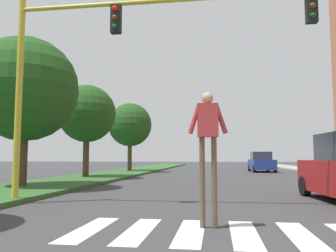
{
  "coord_description": "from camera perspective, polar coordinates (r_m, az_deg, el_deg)",
  "views": [
    {
      "loc": [
        -0.44,
        1.72,
        1.27
      ],
      "look_at": [
        -2.57,
        16.6,
        2.66
      ],
      "focal_mm": 36.32,
      "sensor_mm": 36.0,
      "label": 1
    }
  ],
  "objects": [
    {
      "name": "sedan_midblock",
      "position": [
        31.23,
        15.39,
        -5.93
      ],
      "size": [
        2.01,
        4.46,
        1.76
      ],
      "color": "navy",
      "rests_on": "ground_plane"
    },
    {
      "name": "traffic_light_gantry",
      "position": [
        9.74,
        -8.76,
        13.4
      ],
      "size": [
        9.52,
        0.3,
        6.0
      ],
      "color": "gold",
      "rests_on": "median_strip"
    },
    {
      "name": "tree_distant",
      "position": [
        29.54,
        -6.39,
        0.18
      ],
      "size": [
        3.74,
        3.74,
        5.8
      ],
      "color": "#4C3823",
      "rests_on": "median_strip"
    },
    {
      "name": "pedestrian_performer",
      "position": [
        6.33,
        6.7,
        -1.73
      ],
      "size": [
        0.75,
        0.27,
        2.49
      ],
      "color": "brown",
      "rests_on": "ground_plane"
    },
    {
      "name": "tree_far",
      "position": [
        21.0,
        -13.46,
        1.99
      ],
      "size": [
        3.45,
        3.45,
        5.47
      ],
      "color": "#4C3823",
      "rests_on": "median_strip"
    },
    {
      "name": "tree_mid",
      "position": [
        15.12,
        -22.81,
        5.72
      ],
      "size": [
        4.27,
        4.27,
        6.04
      ],
      "color": "#4C3823",
      "rests_on": "median_strip"
    },
    {
      "name": "ground_plane",
      "position": [
        28.31,
        9.1,
        -7.79
      ],
      "size": [
        140.0,
        140.0,
        0.0
      ],
      "primitive_type": "plane",
      "color": "#38383A"
    },
    {
      "name": "median_strip",
      "position": [
        27.3,
        -7.42,
        -7.75
      ],
      "size": [
        4.07,
        64.0,
        0.15
      ],
      "primitive_type": "cube",
      "color": "#2D5B28",
      "rests_on": "ground_plane"
    },
    {
      "name": "crosswalk",
      "position": [
        6.08,
        12.69,
        -17.22
      ],
      "size": [
        5.85,
        2.2,
        0.01
      ],
      "color": "silver",
      "rests_on": "ground_plane"
    }
  ]
}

